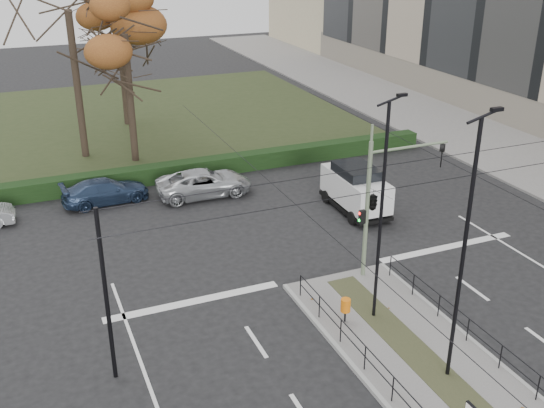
{
  "coord_description": "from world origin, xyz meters",
  "views": [
    {
      "loc": [
        -11.35,
        -15.41,
        13.35
      ],
      "look_at": [
        -1.73,
        7.64,
        2.55
      ],
      "focal_mm": 42.0,
      "sensor_mm": 36.0,
      "label": 1
    }
  ],
  "objects_px": {
    "litter_bin": "(346,306)",
    "bare_tree_near": "(125,44)",
    "streetlamp_median_near": "(464,251)",
    "white_van": "(356,188)",
    "streetlamp_median_far": "(382,211)",
    "parked_car_fourth": "(204,183)",
    "rust_tree": "(68,10)",
    "parked_car_third": "(105,191)",
    "traffic_light": "(375,199)",
    "bare_tree_center": "(119,32)"
  },
  "relations": [
    {
      "from": "litter_bin",
      "to": "traffic_light",
      "type": "bearing_deg",
      "value": 45.65
    },
    {
      "from": "litter_bin",
      "to": "bare_tree_near",
      "type": "relative_size",
      "value": 0.09
    },
    {
      "from": "bare_tree_near",
      "to": "streetlamp_median_near",
      "type": "bearing_deg",
      "value": -78.4
    },
    {
      "from": "streetlamp_median_far",
      "to": "bare_tree_near",
      "type": "xyz_separation_m",
      "value": [
        -4.65,
        20.9,
        2.84
      ]
    },
    {
      "from": "streetlamp_median_near",
      "to": "litter_bin",
      "type": "bearing_deg",
      "value": 112.42
    },
    {
      "from": "parked_car_third",
      "to": "rust_tree",
      "type": "bearing_deg",
      "value": -5.33
    },
    {
      "from": "parked_car_third",
      "to": "streetlamp_median_near",
      "type": "bearing_deg",
      "value": -162.83
    },
    {
      "from": "parked_car_third",
      "to": "bare_tree_near",
      "type": "bearing_deg",
      "value": -30.45
    },
    {
      "from": "litter_bin",
      "to": "parked_car_fourth",
      "type": "height_order",
      "value": "parked_car_fourth"
    },
    {
      "from": "white_van",
      "to": "rust_tree",
      "type": "distance_m",
      "value": 19.77
    },
    {
      "from": "streetlamp_median_far",
      "to": "rust_tree",
      "type": "height_order",
      "value": "rust_tree"
    },
    {
      "from": "rust_tree",
      "to": "bare_tree_near",
      "type": "xyz_separation_m",
      "value": [
        2.77,
        -2.03,
        -1.86
      ]
    },
    {
      "from": "streetlamp_median_near",
      "to": "white_van",
      "type": "relative_size",
      "value": 1.93
    },
    {
      "from": "streetlamp_median_near",
      "to": "rust_tree",
      "type": "bearing_deg",
      "value": 106.34
    },
    {
      "from": "streetlamp_median_far",
      "to": "litter_bin",
      "type": "bearing_deg",
      "value": 176.34
    },
    {
      "from": "traffic_light",
      "to": "parked_car_fourth",
      "type": "xyz_separation_m",
      "value": [
        -3.78,
        11.13,
        -2.8
      ]
    },
    {
      "from": "streetlamp_median_far",
      "to": "white_van",
      "type": "height_order",
      "value": "streetlamp_median_far"
    },
    {
      "from": "rust_tree",
      "to": "bare_tree_near",
      "type": "distance_m",
      "value": 3.9
    },
    {
      "from": "streetlamp_median_far",
      "to": "parked_car_third",
      "type": "bearing_deg",
      "value": 116.3
    },
    {
      "from": "streetlamp_median_near",
      "to": "bare_tree_center",
      "type": "height_order",
      "value": "bare_tree_center"
    },
    {
      "from": "rust_tree",
      "to": "white_van",
      "type": "bearing_deg",
      "value": -49.91
    },
    {
      "from": "litter_bin",
      "to": "bare_tree_center",
      "type": "bearing_deg",
      "value": 94.64
    },
    {
      "from": "streetlamp_median_near",
      "to": "parked_car_third",
      "type": "relative_size",
      "value": 1.94
    },
    {
      "from": "traffic_light",
      "to": "white_van",
      "type": "bearing_deg",
      "value": 65.9
    },
    {
      "from": "parked_car_fourth",
      "to": "bare_tree_near",
      "type": "distance_m",
      "value": 9.8
    },
    {
      "from": "streetlamp_median_near",
      "to": "rust_tree",
      "type": "xyz_separation_m",
      "value": [
        -7.85,
        26.79,
        4.47
      ]
    },
    {
      "from": "streetlamp_median_far",
      "to": "parked_car_fourth",
      "type": "bearing_deg",
      "value": 99.28
    },
    {
      "from": "traffic_light",
      "to": "rust_tree",
      "type": "bearing_deg",
      "value": 113.94
    },
    {
      "from": "traffic_light",
      "to": "litter_bin",
      "type": "relative_size",
      "value": 6.21
    },
    {
      "from": "litter_bin",
      "to": "rust_tree",
      "type": "relative_size",
      "value": 0.08
    },
    {
      "from": "streetlamp_median_far",
      "to": "white_van",
      "type": "xyz_separation_m",
      "value": [
        4.28,
        9.03,
        -3.13
      ]
    },
    {
      "from": "streetlamp_median_far",
      "to": "parked_car_fourth",
      "type": "xyz_separation_m",
      "value": [
        -2.28,
        13.97,
        -3.67
      ]
    },
    {
      "from": "parked_car_third",
      "to": "litter_bin",
      "type": "bearing_deg",
      "value": -162.79
    },
    {
      "from": "traffic_light",
      "to": "litter_bin",
      "type": "distance_m",
      "value": 4.71
    },
    {
      "from": "streetlamp_median_far",
      "to": "bare_tree_near",
      "type": "bearing_deg",
      "value": 102.55
    },
    {
      "from": "streetlamp_median_near",
      "to": "parked_car_fourth",
      "type": "relative_size",
      "value": 1.71
    },
    {
      "from": "parked_car_fourth",
      "to": "bare_tree_center",
      "type": "distance_m",
      "value": 16.44
    },
    {
      "from": "parked_car_fourth",
      "to": "white_van",
      "type": "distance_m",
      "value": 8.22
    },
    {
      "from": "streetlamp_median_near",
      "to": "bare_tree_center",
      "type": "bearing_deg",
      "value": 96.88
    },
    {
      "from": "traffic_light",
      "to": "white_van",
      "type": "height_order",
      "value": "traffic_light"
    },
    {
      "from": "streetlamp_median_near",
      "to": "parked_car_fourth",
      "type": "height_order",
      "value": "streetlamp_median_near"
    },
    {
      "from": "litter_bin",
      "to": "parked_car_third",
      "type": "xyz_separation_m",
      "value": [
        -6.22,
        14.92,
        -0.15
      ]
    },
    {
      "from": "rust_tree",
      "to": "bare_tree_near",
      "type": "height_order",
      "value": "rust_tree"
    },
    {
      "from": "streetlamp_median_near",
      "to": "streetlamp_median_far",
      "type": "height_order",
      "value": "streetlamp_median_near"
    },
    {
      "from": "litter_bin",
      "to": "parked_car_third",
      "type": "height_order",
      "value": "parked_car_third"
    },
    {
      "from": "parked_car_third",
      "to": "bare_tree_near",
      "type": "height_order",
      "value": "bare_tree_near"
    },
    {
      "from": "white_van",
      "to": "parked_car_fourth",
      "type": "bearing_deg",
      "value": 143.04
    },
    {
      "from": "traffic_light",
      "to": "bare_tree_center",
      "type": "height_order",
      "value": "bare_tree_center"
    },
    {
      "from": "streetlamp_median_far",
      "to": "white_van",
      "type": "relative_size",
      "value": 1.83
    },
    {
      "from": "traffic_light",
      "to": "rust_tree",
      "type": "distance_m",
      "value": 22.68
    }
  ]
}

